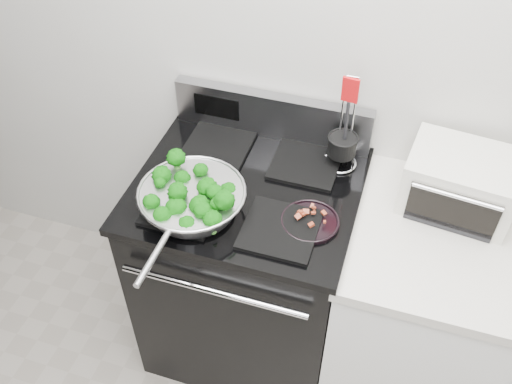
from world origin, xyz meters
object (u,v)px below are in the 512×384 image
at_px(gas_range, 248,267).
at_px(toaster_oven, 460,182).
at_px(utensil_holder, 342,150).
at_px(skillet, 192,199).
at_px(bacon_plate, 310,219).

relative_size(gas_range, toaster_oven, 2.94).
height_order(gas_range, utensil_holder, utensil_holder).
relative_size(skillet, bacon_plate, 2.95).
distance_m(skillet, toaster_oven, 0.90).
bearing_deg(skillet, bacon_plate, 10.47).
xyz_separation_m(gas_range, utensil_holder, (0.29, 0.21, 0.53)).
height_order(utensil_holder, toaster_oven, utensil_holder).
bearing_deg(skillet, utensil_holder, 43.15).
xyz_separation_m(utensil_holder, toaster_oven, (0.41, -0.05, 0.01)).
bearing_deg(gas_range, toaster_oven, 12.66).
xyz_separation_m(gas_range, skillet, (-0.13, -0.17, 0.52)).
bearing_deg(utensil_holder, skillet, -130.67).
height_order(skillet, bacon_plate, skillet).
bearing_deg(gas_range, bacon_plate, -23.32).
bearing_deg(gas_range, utensil_holder, 35.88).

